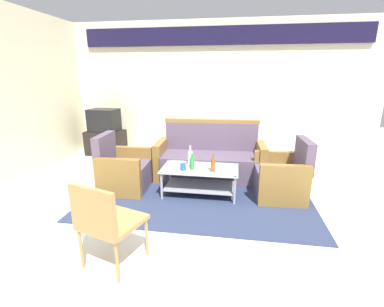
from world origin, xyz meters
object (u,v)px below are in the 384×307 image
armchair_left (124,171)px  bottle_brown (213,165)px  armchair_right (282,178)px  television (104,120)px  tv_stand (106,142)px  coffee_table (200,177)px  bottle_green (192,163)px  couch (210,160)px  wicker_chair (105,219)px  cup (183,167)px  bottle_clear (190,158)px

armchair_left → bottle_brown: size_ratio=3.31×
armchair_right → bottle_brown: (-0.98, -0.23, 0.22)m
television → tv_stand: bearing=90.0°
armchair_right → coffee_table: 1.18m
coffee_table → bottle_green: bearing=-150.0°
couch → wicker_chair: couch is taller
cup → bottle_green: bearing=26.6°
couch → bottle_green: (-0.19, -0.78, 0.18)m
bottle_green → wicker_chair: size_ratio=0.28×
bottle_clear → bottle_brown: bottle_clear is taller
tv_stand → television: size_ratio=1.27×
coffee_table → television: (-2.35, 1.83, 0.49)m
bottle_brown → tv_stand: bearing=142.7°
coffee_table → wicker_chair: 1.85m
coffee_table → bottle_clear: (-0.16, 0.11, 0.25)m
bottle_brown → armchair_left: bearing=174.5°
coffee_table → bottle_green: size_ratio=4.68×
couch → television: 2.71m
bottle_clear → armchair_left: bearing=-174.4°
bottle_green → bottle_clear: bearing=107.7°
cup → bottle_brown: bearing=0.5°
coffee_table → tv_stand: size_ratio=1.38×
bottle_clear → bottle_brown: (0.36, -0.23, -0.02)m
couch → cup: (-0.30, -0.84, 0.14)m
armchair_right → bottle_clear: (-1.34, 0.00, 0.24)m
couch → armchair_right: 1.25m
armchair_right → wicker_chair: size_ratio=1.01×
couch → bottle_clear: couch is taller
armchair_left → couch: bearing=116.4°
couch → armchair_right: (1.10, -0.61, -0.03)m
cup → bottle_clear: bearing=75.0°
couch → coffee_table: bearing=81.5°
couch → armchair_left: couch is taller
cup → tv_stand: bearing=137.6°
television → wicker_chair: (1.74, -3.55, -0.27)m
armchair_right → bottle_clear: armchair_right is taller
television → wicker_chair: television is taller
bottle_brown → television: 3.21m
television → armchair_right: bearing=158.2°
armchair_left → cup: (0.96, -0.14, 0.17)m
coffee_table → television: television is taller
wicker_chair → tv_stand: bearing=133.7°
coffee_table → armchair_right: bearing=5.4°
armchair_left → tv_stand: bearing=-149.9°
bottle_clear → bottle_green: (0.06, -0.18, -0.02)m
coffee_table → cup: bearing=-151.7°
bottle_brown → tv_stand: bottle_brown is taller
bottle_green → television: 2.95m
couch → bottle_green: bearing=74.5°
coffee_table → bottle_clear: size_ratio=3.68×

